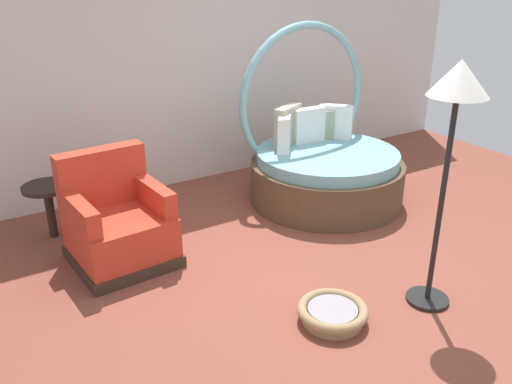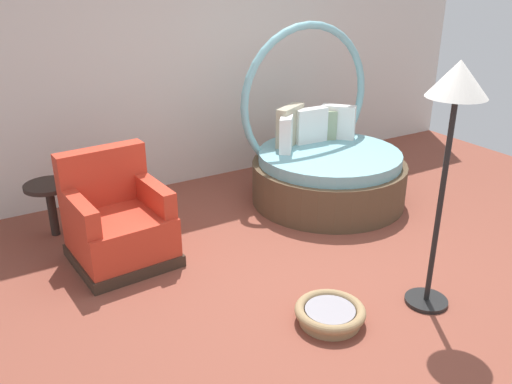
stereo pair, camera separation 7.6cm
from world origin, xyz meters
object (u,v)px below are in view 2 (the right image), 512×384
(round_daybed, at_px, (325,165))
(side_table, at_px, (49,193))
(red_armchair, at_px, (118,224))
(pet_basket, at_px, (330,314))
(floor_lamp, at_px, (455,104))

(round_daybed, distance_m, side_table, 2.78)
(red_armchair, relative_size, pet_basket, 1.84)
(floor_lamp, bearing_deg, round_daybed, 74.64)
(red_armchair, relative_size, floor_lamp, 0.52)
(pet_basket, distance_m, side_table, 2.81)
(red_armchair, height_order, floor_lamp, floor_lamp)
(round_daybed, height_order, side_table, round_daybed)
(round_daybed, height_order, pet_basket, round_daybed)
(round_daybed, height_order, floor_lamp, round_daybed)
(side_table, bearing_deg, round_daybed, -12.95)
(round_daybed, relative_size, red_armchair, 1.96)
(red_armchair, distance_m, side_table, 0.86)
(round_daybed, bearing_deg, red_armchair, -176.73)
(round_daybed, bearing_deg, floor_lamp, -105.36)
(round_daybed, relative_size, floor_lamp, 1.01)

